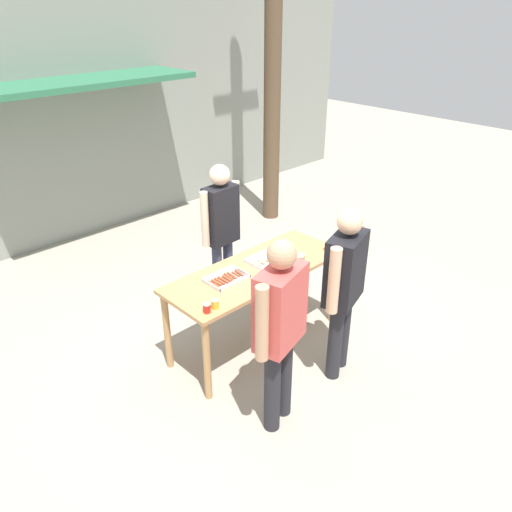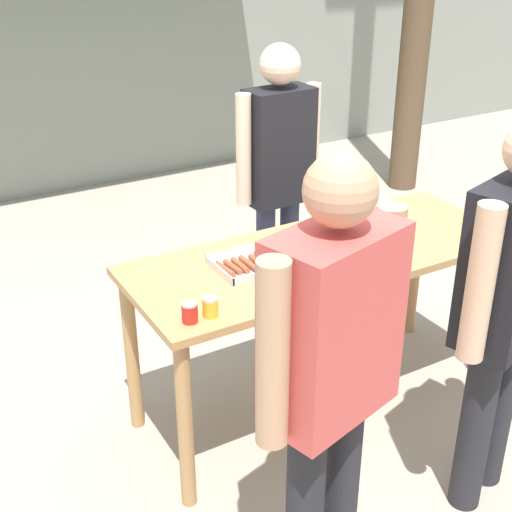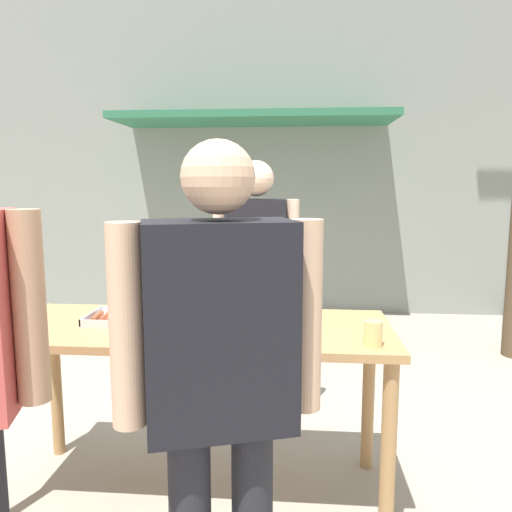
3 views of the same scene
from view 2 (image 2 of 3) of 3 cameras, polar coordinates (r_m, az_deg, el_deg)
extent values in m
plane|color=#A39989|center=(4.06, 4.92, -11.50)|extent=(24.00, 24.00, 0.00)
cube|color=tan|center=(3.58, 5.47, 0.07)|extent=(2.00, 0.77, 0.04)
cylinder|color=tan|center=(3.21, -5.68, -13.37)|extent=(0.07, 0.07, 0.89)
cylinder|color=tan|center=(4.17, 18.41, -4.50)|extent=(0.07, 0.07, 0.89)
cylinder|color=tan|center=(3.69, -9.91, -7.74)|extent=(0.07, 0.07, 0.89)
cylinder|color=tan|center=(4.55, 12.60, -1.04)|extent=(0.07, 0.07, 0.89)
cube|color=silver|center=(3.42, 0.00, -0.69)|extent=(0.40, 0.29, 0.01)
cube|color=silver|center=(3.30, 1.21, -1.31)|extent=(0.40, 0.01, 0.03)
cube|color=silver|center=(3.52, -1.13, 0.51)|extent=(0.40, 0.01, 0.03)
cube|color=silver|center=(3.33, -2.96, -1.13)|extent=(0.01, 0.29, 0.03)
cube|color=silver|center=(3.50, 2.81, 0.36)|extent=(0.01, 0.29, 0.03)
cylinder|color=#A34C2D|center=(3.34, -2.49, -1.05)|extent=(0.04, 0.15, 0.03)
cylinder|color=#A34C2D|center=(3.36, -1.87, -0.86)|extent=(0.04, 0.14, 0.03)
cylinder|color=#A34C2D|center=(3.38, -1.28, -0.73)|extent=(0.03, 0.15, 0.03)
cylinder|color=#A34C2D|center=(3.39, -0.60, -0.59)|extent=(0.03, 0.15, 0.03)
cylinder|color=#A34C2D|center=(3.41, 0.08, -0.43)|extent=(0.03, 0.14, 0.03)
cylinder|color=#A34C2D|center=(3.44, 0.49, -0.22)|extent=(0.04, 0.15, 0.03)
cylinder|color=#A34C2D|center=(3.45, 1.08, -0.12)|extent=(0.04, 0.15, 0.02)
cylinder|color=#A34C2D|center=(3.47, 1.81, -0.01)|extent=(0.02, 0.12, 0.02)
cylinder|color=#A34C2D|center=(3.48, 2.41, 0.13)|extent=(0.04, 0.14, 0.03)
cube|color=silver|center=(3.70, 7.53, 1.28)|extent=(0.39, 0.30, 0.01)
cube|color=silver|center=(3.59, 8.96, 0.73)|extent=(0.39, 0.01, 0.03)
cube|color=silver|center=(3.80, 6.22, 2.39)|extent=(0.39, 0.01, 0.03)
cube|color=silver|center=(3.59, 5.13, 0.96)|extent=(0.01, 0.30, 0.03)
cube|color=silver|center=(3.80, 9.83, 2.17)|extent=(0.01, 0.30, 0.03)
ellipsoid|color=#D6B77F|center=(3.61, 5.84, 1.13)|extent=(0.07, 0.11, 0.04)
ellipsoid|color=#D6B77F|center=(3.65, 6.68, 1.43)|extent=(0.07, 0.12, 0.05)
ellipsoid|color=#D6B77F|center=(3.70, 7.52, 1.64)|extent=(0.07, 0.10, 0.04)
ellipsoid|color=#D6B77F|center=(3.73, 8.44, 1.91)|extent=(0.08, 0.12, 0.05)
ellipsoid|color=#D6B77F|center=(3.77, 9.30, 2.01)|extent=(0.07, 0.12, 0.04)
cylinder|color=#B22319|center=(2.96, -5.32, -4.59)|extent=(0.07, 0.07, 0.08)
cylinder|color=#B2B2B7|center=(2.94, -5.35, -3.85)|extent=(0.06, 0.06, 0.01)
cylinder|color=gold|center=(3.00, -3.66, -4.14)|extent=(0.07, 0.07, 0.08)
cylinder|color=#B2B2B7|center=(2.97, -3.69, -3.41)|extent=(0.06, 0.06, 0.01)
cylinder|color=#DBC67A|center=(3.91, 18.15, 2.39)|extent=(0.08, 0.08, 0.11)
cylinder|color=#333851|center=(4.49, 0.76, -0.90)|extent=(0.12, 0.12, 0.87)
cylinder|color=#333851|center=(4.58, 2.62, -0.36)|extent=(0.12, 0.12, 0.87)
cube|color=black|center=(4.24, 1.84, 8.75)|extent=(0.40, 0.23, 0.68)
sphere|color=beige|center=(4.13, 1.93, 15.09)|extent=(0.23, 0.23, 0.23)
cylinder|color=beige|center=(4.11, -0.98, 8.44)|extent=(0.09, 0.09, 0.65)
cylinder|color=beige|center=(4.37, 4.50, 9.45)|extent=(0.09, 0.09, 0.65)
cylinder|color=#232328|center=(2.96, 6.79, -17.76)|extent=(0.14, 0.14, 0.87)
cube|color=#C64C47|center=(2.41, 6.16, -5.55)|extent=(0.53, 0.38, 0.69)
sphere|color=tan|center=(2.19, 6.77, 5.25)|extent=(0.24, 0.24, 0.24)
cylinder|color=tan|center=(2.60, 10.26, -2.76)|extent=(0.11, 0.11, 0.66)
cylinder|color=tan|center=(2.21, 1.34, -8.03)|extent=(0.11, 0.11, 0.66)
cylinder|color=#232328|center=(3.51, 18.77, -11.22)|extent=(0.14, 0.14, 0.86)
cylinder|color=#232328|center=(3.35, 17.14, -12.97)|extent=(0.14, 0.14, 0.86)
cylinder|color=#DBAD89|center=(2.78, 17.51, -2.21)|extent=(0.11, 0.11, 0.64)
camera|label=1|loc=(1.69, -153.84, 12.03)|focal=35.00mm
camera|label=3|loc=(2.56, 52.16, -3.57)|focal=35.00mm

